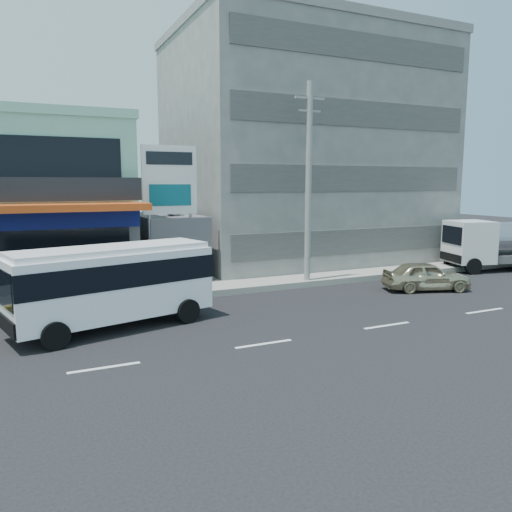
{
  "coord_description": "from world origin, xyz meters",
  "views": [
    {
      "loc": [
        -6.77,
        -14.0,
        5.17
      ],
      "look_at": [
        1.72,
        4.32,
        2.2
      ],
      "focal_mm": 35.0,
      "sensor_mm": 36.0,
      "label": 1
    }
  ],
  "objects_px": {
    "utility_pole_near": "(308,183)",
    "minibus": "(113,280)",
    "sedan": "(426,276)",
    "concrete_building": "(302,155)",
    "satellite_dish": "(171,214)",
    "billboard": "(170,188)",
    "tanker_truck": "(504,243)"
  },
  "relations": [
    {
      "from": "concrete_building",
      "to": "utility_pole_near",
      "type": "distance_m",
      "value": 8.79
    },
    {
      "from": "tanker_truck",
      "to": "utility_pole_near",
      "type": "bearing_deg",
      "value": 176.3
    },
    {
      "from": "satellite_dish",
      "to": "billboard",
      "type": "xyz_separation_m",
      "value": [
        -0.5,
        -1.8,
        1.35
      ]
    },
    {
      "from": "concrete_building",
      "to": "satellite_dish",
      "type": "relative_size",
      "value": 10.67
    },
    {
      "from": "tanker_truck",
      "to": "minibus",
      "type": "bearing_deg",
      "value": -173.47
    },
    {
      "from": "satellite_dish",
      "to": "tanker_truck",
      "type": "xyz_separation_m",
      "value": [
        19.08,
        -4.45,
        -1.98
      ]
    },
    {
      "from": "satellite_dish",
      "to": "minibus",
      "type": "distance_m",
      "value": 8.38
    },
    {
      "from": "sedan",
      "to": "tanker_truck",
      "type": "height_order",
      "value": "tanker_truck"
    },
    {
      "from": "satellite_dish",
      "to": "tanker_truck",
      "type": "relative_size",
      "value": 0.19
    },
    {
      "from": "concrete_building",
      "to": "billboard",
      "type": "relative_size",
      "value": 2.32
    },
    {
      "from": "utility_pole_near",
      "to": "sedan",
      "type": "xyz_separation_m",
      "value": [
        4.69,
        -3.34,
        -4.45
      ]
    },
    {
      "from": "billboard",
      "to": "utility_pole_near",
      "type": "height_order",
      "value": "utility_pole_near"
    },
    {
      "from": "concrete_building",
      "to": "tanker_truck",
      "type": "xyz_separation_m",
      "value": [
        9.08,
        -8.45,
        -5.41
      ]
    },
    {
      "from": "sedan",
      "to": "utility_pole_near",
      "type": "bearing_deg",
      "value": 73.48
    },
    {
      "from": "satellite_dish",
      "to": "sedan",
      "type": "relative_size",
      "value": 0.36
    },
    {
      "from": "billboard",
      "to": "tanker_truck",
      "type": "xyz_separation_m",
      "value": [
        19.58,
        -2.65,
        -3.34
      ]
    },
    {
      "from": "utility_pole_near",
      "to": "concrete_building",
      "type": "bearing_deg",
      "value": 62.24
    },
    {
      "from": "billboard",
      "to": "utility_pole_near",
      "type": "xyz_separation_m",
      "value": [
        6.5,
        -1.8,
        0.22
      ]
    },
    {
      "from": "minibus",
      "to": "satellite_dish",
      "type": "bearing_deg",
      "value": 60.07
    },
    {
      "from": "billboard",
      "to": "sedan",
      "type": "height_order",
      "value": "billboard"
    },
    {
      "from": "concrete_building",
      "to": "tanker_truck",
      "type": "distance_m",
      "value": 13.53
    },
    {
      "from": "tanker_truck",
      "to": "billboard",
      "type": "bearing_deg",
      "value": 172.31
    },
    {
      "from": "concrete_building",
      "to": "sedan",
      "type": "bearing_deg",
      "value": -86.39
    },
    {
      "from": "concrete_building",
      "to": "satellite_dish",
      "type": "xyz_separation_m",
      "value": [
        -10.0,
        -4.0,
        -3.42
      ]
    },
    {
      "from": "billboard",
      "to": "tanker_truck",
      "type": "relative_size",
      "value": 0.88
    },
    {
      "from": "minibus",
      "to": "sedan",
      "type": "bearing_deg",
      "value": 0.58
    },
    {
      "from": "satellite_dish",
      "to": "sedan",
      "type": "distance_m",
      "value": 13.07
    },
    {
      "from": "minibus",
      "to": "concrete_building",
      "type": "bearing_deg",
      "value": 38.23
    },
    {
      "from": "utility_pole_near",
      "to": "minibus",
      "type": "relative_size",
      "value": 1.35
    },
    {
      "from": "billboard",
      "to": "tanker_truck",
      "type": "height_order",
      "value": "billboard"
    },
    {
      "from": "satellite_dish",
      "to": "sedan",
      "type": "height_order",
      "value": "satellite_dish"
    },
    {
      "from": "billboard",
      "to": "minibus",
      "type": "height_order",
      "value": "billboard"
    }
  ]
}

